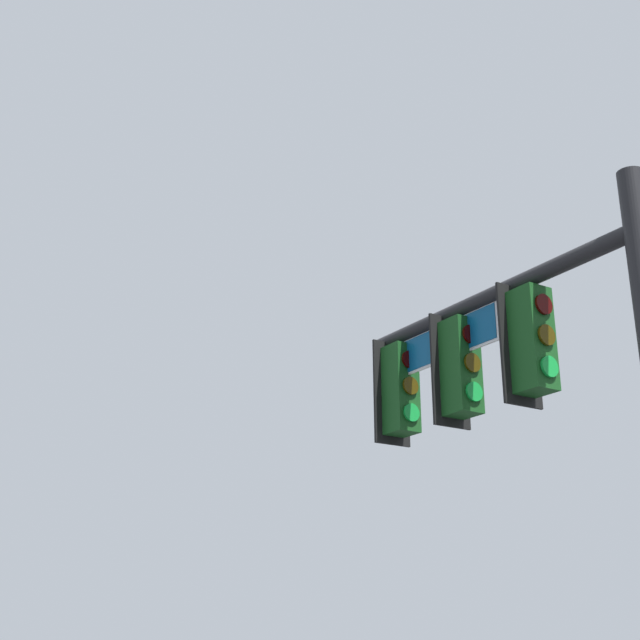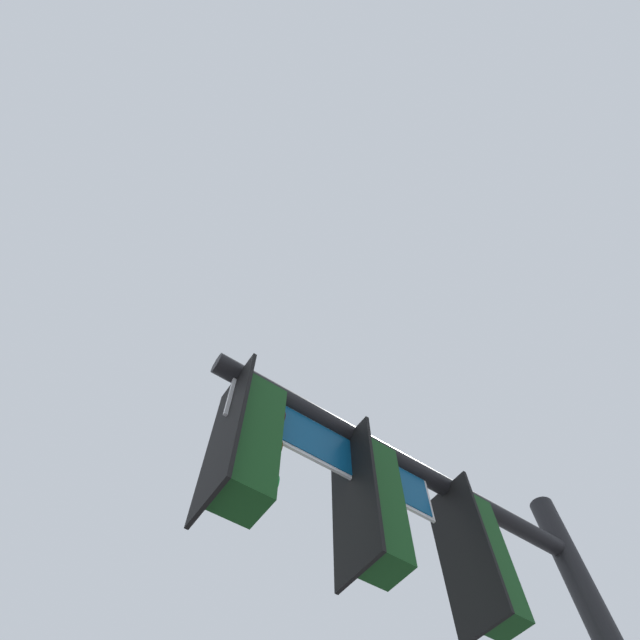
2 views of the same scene
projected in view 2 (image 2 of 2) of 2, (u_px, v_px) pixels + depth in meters
signal_pole_near at (478, 600)px, 3.69m from camera, size 4.15×0.69×5.54m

